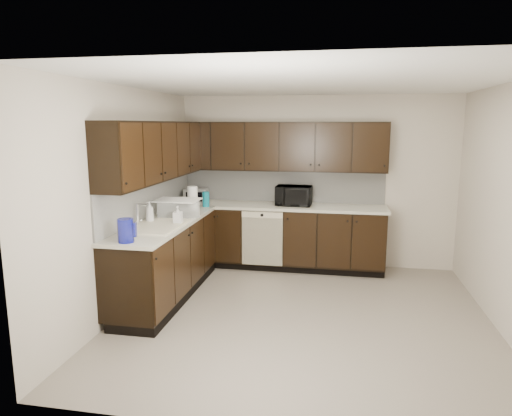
# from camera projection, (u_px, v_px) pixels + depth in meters

# --- Properties ---
(floor) EXTENTS (4.00, 4.00, 0.00)m
(floor) POSITION_uv_depth(u_px,v_px,m) (303.00, 316.00, 5.03)
(floor) COLOR gray
(floor) RESTS_ON ground
(ceiling) EXTENTS (4.00, 4.00, 0.00)m
(ceiling) POSITION_uv_depth(u_px,v_px,m) (308.00, 82.00, 4.58)
(ceiling) COLOR white
(ceiling) RESTS_ON wall_back
(wall_back) EXTENTS (4.00, 0.02, 2.50)m
(wall_back) POSITION_uv_depth(u_px,v_px,m) (316.00, 182.00, 6.74)
(wall_back) COLOR #BAAF9F
(wall_back) RESTS_ON floor
(wall_left) EXTENTS (0.02, 4.00, 2.50)m
(wall_left) POSITION_uv_depth(u_px,v_px,m) (128.00, 199.00, 5.16)
(wall_left) COLOR #BAAF9F
(wall_left) RESTS_ON floor
(wall_right) EXTENTS (0.02, 4.00, 2.50)m
(wall_right) POSITION_uv_depth(u_px,v_px,m) (510.00, 211.00, 4.44)
(wall_right) COLOR #BAAF9F
(wall_right) RESTS_ON floor
(wall_front) EXTENTS (4.00, 0.02, 2.50)m
(wall_front) POSITION_uv_depth(u_px,v_px,m) (280.00, 259.00, 2.87)
(wall_front) COLOR #BAAF9F
(wall_front) RESTS_ON floor
(lower_cabinets) EXTENTS (3.00, 2.80, 0.90)m
(lower_cabinets) POSITION_uv_depth(u_px,v_px,m) (236.00, 249.00, 6.21)
(lower_cabinets) COLOR black
(lower_cabinets) RESTS_ON floor
(countertop) EXTENTS (3.03, 2.83, 0.04)m
(countertop) POSITION_uv_depth(u_px,v_px,m) (236.00, 212.00, 6.11)
(countertop) COLOR #B8B5A1
(countertop) RESTS_ON lower_cabinets
(backsplash) EXTENTS (3.00, 2.80, 0.48)m
(backsplash) POSITION_uv_depth(u_px,v_px,m) (224.00, 191.00, 6.31)
(backsplash) COLOR #B4B4AF
(backsplash) RESTS_ON countertop
(upper_cabinets) EXTENTS (3.00, 2.80, 0.70)m
(upper_cabinets) POSITION_uv_depth(u_px,v_px,m) (230.00, 148.00, 6.07)
(upper_cabinets) COLOR black
(upper_cabinets) RESTS_ON wall_back
(dishwasher) EXTENTS (0.58, 0.04, 0.78)m
(dishwasher) POSITION_uv_depth(u_px,v_px,m) (262.00, 235.00, 6.42)
(dishwasher) COLOR beige
(dishwasher) RESTS_ON lower_cabinets
(sink) EXTENTS (0.54, 0.82, 0.42)m
(sink) POSITION_uv_depth(u_px,v_px,m) (156.00, 232.00, 5.16)
(sink) COLOR beige
(sink) RESTS_ON countertop
(microwave) EXTENTS (0.51, 0.36, 0.28)m
(microwave) POSITION_uv_depth(u_px,v_px,m) (294.00, 196.00, 6.52)
(microwave) COLOR black
(microwave) RESTS_ON countertop
(soap_bottle_a) EXTENTS (0.10, 0.11, 0.21)m
(soap_bottle_a) POSITION_uv_depth(u_px,v_px,m) (178.00, 215.00, 5.29)
(soap_bottle_a) COLOR gray
(soap_bottle_a) RESTS_ON countertop
(soap_bottle_b) EXTENTS (0.12, 0.13, 0.25)m
(soap_bottle_b) POSITION_uv_depth(u_px,v_px,m) (150.00, 212.00, 5.38)
(soap_bottle_b) COLOR gray
(soap_bottle_b) RESTS_ON countertop
(toaster_oven) EXTENTS (0.36, 0.28, 0.21)m
(toaster_oven) POSITION_uv_depth(u_px,v_px,m) (196.00, 195.00, 6.78)
(toaster_oven) COLOR silver
(toaster_oven) RESTS_ON countertop
(storage_bin) EXTENTS (0.63, 0.55, 0.20)m
(storage_bin) POSITION_uv_depth(u_px,v_px,m) (178.00, 208.00, 5.78)
(storage_bin) COLOR white
(storage_bin) RESTS_ON countertop
(blue_pitcher) EXTENTS (0.17, 0.17, 0.24)m
(blue_pitcher) POSITION_uv_depth(u_px,v_px,m) (126.00, 231.00, 4.47)
(blue_pitcher) COLOR #101592
(blue_pitcher) RESTS_ON countertop
(teal_tumbler) EXTENTS (0.12, 0.12, 0.21)m
(teal_tumbler) POSITION_uv_depth(u_px,v_px,m) (206.00, 199.00, 6.42)
(teal_tumbler) COLOR #0B6D82
(teal_tumbler) RESTS_ON countertop
(paper_towel_roll) EXTENTS (0.18, 0.18, 0.31)m
(paper_towel_roll) POSITION_uv_depth(u_px,v_px,m) (193.00, 198.00, 6.26)
(paper_towel_roll) COLOR white
(paper_towel_roll) RESTS_ON countertop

